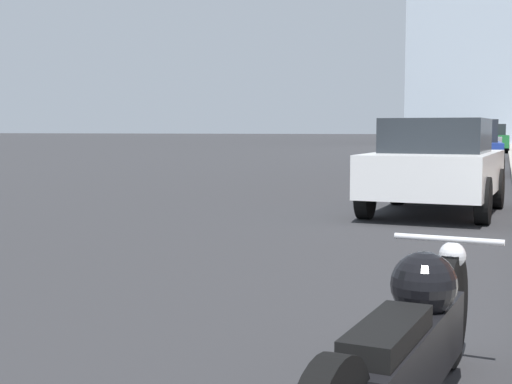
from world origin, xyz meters
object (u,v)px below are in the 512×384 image
parked_car_white (436,165)px  parked_car_green (492,138)px  parked_car_blue (471,147)px  motorcycle (409,346)px  parked_car_silver (479,142)px

parked_car_white → parked_car_green: (0.33, 33.41, 0.02)m
parked_car_white → parked_car_green: parked_car_green is taller
parked_car_white → parked_car_blue: 11.33m
motorcycle → parked_car_white: parked_car_white is taller
parked_car_white → motorcycle: bearing=-81.4°
motorcycle → parked_car_white: 8.97m
parked_car_blue → motorcycle: bearing=-90.9°
motorcycle → parked_car_white: bearing=100.8°
motorcycle → parked_car_silver: size_ratio=0.59×
motorcycle → parked_car_white: size_ratio=0.70×
parked_car_blue → parked_car_silver: 11.34m
parked_car_blue → parked_car_green: 22.09m
parked_car_silver → parked_car_green: (0.40, 10.74, 0.03)m
parked_car_white → parked_car_green: size_ratio=0.86×
parked_car_blue → parked_car_green: size_ratio=0.97×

